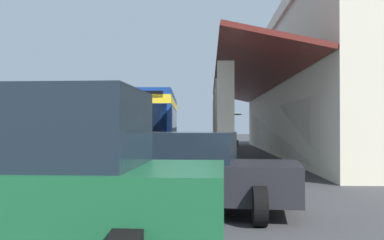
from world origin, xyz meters
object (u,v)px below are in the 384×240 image
transit_bus (150,121)px  pedestrian (57,144)px  parked_sedan_charcoal (174,172)px  potted_palm (232,140)px

transit_bus → pedestrian: bearing=-16.5°
transit_bus → parked_sedan_charcoal: size_ratio=2.47×
transit_bus → pedestrian: (7.54, -2.24, -0.90)m
transit_bus → potted_palm: size_ratio=4.48×
parked_sedan_charcoal → pedestrian: (-7.34, -4.67, 0.20)m
transit_bus → parked_sedan_charcoal: transit_bus is taller
pedestrian → potted_palm: potted_palm is taller
potted_palm → parked_sedan_charcoal: bearing=-5.1°
potted_palm → transit_bus: bearing=-22.7°
pedestrian → potted_palm: (-18.94, 7.00, -0.41)m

